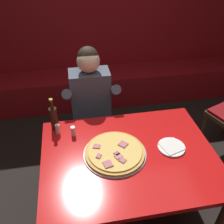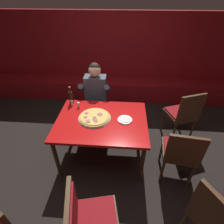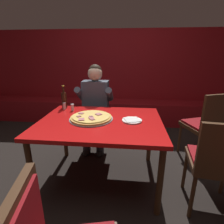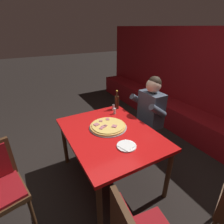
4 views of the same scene
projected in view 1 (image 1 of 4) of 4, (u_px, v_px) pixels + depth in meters
The scene contains 10 objects.
ground_plane at pixel (126, 211), 2.31m from camera, with size 24.00×24.00×0.00m, color black.
booth_wall_panel at pixel (94, 31), 3.47m from camera, with size 6.80×0.16×1.90m, color maroon.
booth_bench at pixel (99, 87), 3.64m from camera, with size 6.46×0.48×0.46m, color maroon.
main_dining_table at pixel (129, 162), 1.91m from camera, with size 1.30×0.99×0.74m.
pizza at pixel (115, 152), 1.86m from camera, with size 0.47×0.47×0.05m.
plate_white_paper at pixel (171, 147), 1.92m from camera, with size 0.21×0.21×0.02m.
beer_bottle at pixel (54, 117), 2.05m from camera, with size 0.07×0.07×0.29m.
shaker_black_pepper at pixel (58, 129), 2.04m from camera, with size 0.04×0.04×0.09m.
shaker_red_pepper_flakes at pixel (73, 131), 2.02m from camera, with size 0.04×0.04×0.09m.
diner_seated_blue_shirt at pixel (92, 106), 2.43m from camera, with size 0.53×0.53×1.27m.
Camera 1 is at (-0.36, -1.26, 2.11)m, focal length 40.00 mm.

